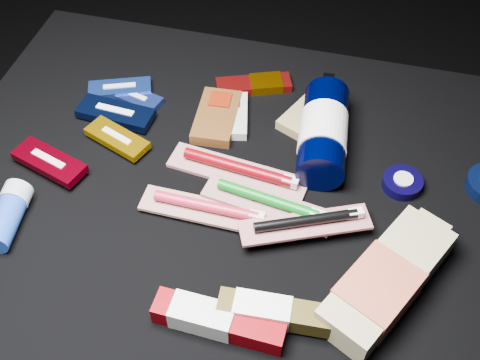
% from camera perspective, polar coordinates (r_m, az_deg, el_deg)
% --- Properties ---
extents(ground, '(3.00, 3.00, 0.00)m').
position_cam_1_polar(ground, '(1.30, -0.77, -12.19)').
color(ground, black).
rests_on(ground, ground).
extents(cloth_table, '(0.98, 0.78, 0.40)m').
position_cam_1_polar(cloth_table, '(1.13, -0.87, -7.44)').
color(cloth_table, black).
rests_on(cloth_table, ground).
extents(luna_bar_0, '(0.11, 0.07, 0.01)m').
position_cam_1_polar(luna_bar_0, '(1.13, -10.01, 7.76)').
color(luna_bar_0, navy).
rests_on(luna_bar_0, cloth_table).
extents(luna_bar_1, '(0.12, 0.08, 0.02)m').
position_cam_1_polar(luna_bar_1, '(1.14, -11.31, 8.49)').
color(luna_bar_1, '#1D3F9C').
rests_on(luna_bar_1, cloth_table).
extents(luna_bar_2, '(0.14, 0.06, 0.02)m').
position_cam_1_polar(luna_bar_2, '(1.09, -11.70, 6.23)').
color(luna_bar_2, black).
rests_on(luna_bar_2, cloth_table).
extents(luna_bar_3, '(0.12, 0.08, 0.02)m').
position_cam_1_polar(luna_bar_3, '(1.04, -11.57, 3.88)').
color(luna_bar_3, '#B58104').
rests_on(luna_bar_3, cloth_table).
extents(luna_bar_4, '(0.13, 0.08, 0.02)m').
position_cam_1_polar(luna_bar_4, '(1.03, -17.62, 1.64)').
color(luna_bar_4, '#69000F').
rests_on(luna_bar_4, cloth_table).
extents(clif_bar_0, '(0.08, 0.13, 0.02)m').
position_cam_1_polar(clif_bar_0, '(1.07, -2.17, 6.20)').
color(clif_bar_0, '#553013').
rests_on(clif_bar_0, cloth_table).
extents(clif_bar_1, '(0.08, 0.12, 0.02)m').
position_cam_1_polar(clif_bar_1, '(1.07, -0.86, 6.30)').
color(clif_bar_1, beige).
rests_on(clif_bar_1, cloth_table).
extents(clif_bar_2, '(0.10, 0.13, 0.02)m').
position_cam_1_polar(clif_bar_2, '(1.08, 6.67, 6.31)').
color(clif_bar_2, '#8F7C4F').
rests_on(clif_bar_2, cloth_table).
extents(power_bar, '(0.14, 0.09, 0.02)m').
position_cam_1_polar(power_bar, '(1.13, 1.71, 9.05)').
color(power_bar, maroon).
rests_on(power_bar, cloth_table).
extents(lotion_bottle, '(0.09, 0.25, 0.08)m').
position_cam_1_polar(lotion_bottle, '(1.01, 7.93, 4.54)').
color(lotion_bottle, black).
rests_on(lotion_bottle, cloth_table).
extents(cream_tin_lower, '(0.06, 0.06, 0.02)m').
position_cam_1_polar(cream_tin_lower, '(1.00, 15.14, -0.24)').
color(cream_tin_lower, black).
rests_on(cream_tin_lower, cloth_table).
extents(bodywash_bottle, '(0.18, 0.25, 0.05)m').
position_cam_1_polar(bodywash_bottle, '(0.86, 13.58, -9.40)').
color(bodywash_bottle, tan).
rests_on(bodywash_bottle, cloth_table).
extents(deodorant_stick, '(0.06, 0.11, 0.05)m').
position_cam_1_polar(deodorant_stick, '(0.97, -21.14, -3.08)').
color(deodorant_stick, '#1D41AC').
rests_on(deodorant_stick, cloth_table).
extents(toothbrush_pack_0, '(0.24, 0.08, 0.03)m').
position_cam_1_polar(toothbrush_pack_0, '(0.98, -0.06, 0.89)').
color(toothbrush_pack_0, '#BCB7B1').
rests_on(toothbrush_pack_0, cloth_table).
extents(toothbrush_pack_1, '(0.21, 0.05, 0.02)m').
position_cam_1_polar(toothbrush_pack_1, '(0.92, -3.05, -2.75)').
color(toothbrush_pack_1, '#BCB5B0').
rests_on(toothbrush_pack_1, cloth_table).
extents(toothbrush_pack_2, '(0.21, 0.08, 0.02)m').
position_cam_1_polar(toothbrush_pack_2, '(0.92, 2.80, -2.14)').
color(toothbrush_pack_2, '#ACA6A1').
rests_on(toothbrush_pack_2, cloth_table).
extents(toothbrush_pack_3, '(0.20, 0.12, 0.02)m').
position_cam_1_polar(toothbrush_pack_3, '(0.90, 6.39, -4.04)').
color(toothbrush_pack_3, '#AFA6A3').
rests_on(toothbrush_pack_3, cloth_table).
extents(toothpaste_carton_red, '(0.18, 0.05, 0.04)m').
position_cam_1_polar(toothpaste_carton_red, '(0.82, -2.56, -13.05)').
color(toothpaste_carton_red, '#760006').
rests_on(toothpaste_carton_red, cloth_table).
extents(toothpaste_carton_green, '(0.16, 0.05, 0.03)m').
position_cam_1_polar(toothpaste_carton_green, '(0.82, 3.10, -12.38)').
color(toothpaste_carton_green, '#3F3410').
rests_on(toothpaste_carton_green, cloth_table).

